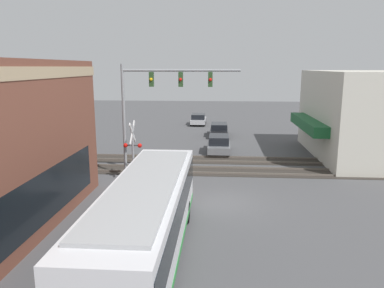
{
  "coord_description": "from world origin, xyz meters",
  "views": [
    {
      "loc": [
        -19.06,
        0.19,
        7.11
      ],
      "look_at": [
        4.63,
        1.94,
        2.19
      ],
      "focal_mm": 35.0,
      "sensor_mm": 36.0,
      "label": 1
    }
  ],
  "objects_px": {
    "crossing_signal": "(133,145)",
    "parked_car_grey": "(219,145)",
    "pedestrian_at_crossing": "(152,169)",
    "city_bus": "(147,217)",
    "parked_car_black": "(219,130)",
    "parked_car_silver": "(198,119)"
  },
  "relations": [
    {
      "from": "city_bus",
      "to": "parked_car_grey",
      "type": "bearing_deg",
      "value": -8.16
    },
    {
      "from": "parked_car_grey",
      "to": "pedestrian_at_crossing",
      "type": "xyz_separation_m",
      "value": [
        -8.55,
        4.16,
        0.18
      ]
    },
    {
      "from": "city_bus",
      "to": "parked_car_silver",
      "type": "distance_m",
      "value": 33.66
    },
    {
      "from": "crossing_signal",
      "to": "city_bus",
      "type": "bearing_deg",
      "value": -164.24
    },
    {
      "from": "parked_car_grey",
      "to": "parked_car_silver",
      "type": "relative_size",
      "value": 1.04
    },
    {
      "from": "parked_car_silver",
      "to": "city_bus",
      "type": "bearing_deg",
      "value": 180.0
    },
    {
      "from": "crossing_signal",
      "to": "parked_car_grey",
      "type": "bearing_deg",
      "value": -32.63
    },
    {
      "from": "city_bus",
      "to": "crossing_signal",
      "type": "bearing_deg",
      "value": 15.76
    },
    {
      "from": "crossing_signal",
      "to": "parked_car_grey",
      "type": "distance_m",
      "value": 10.06
    },
    {
      "from": "crossing_signal",
      "to": "pedestrian_at_crossing",
      "type": "relative_size",
      "value": 2.23
    },
    {
      "from": "city_bus",
      "to": "parked_car_silver",
      "type": "relative_size",
      "value": 2.73
    },
    {
      "from": "parked_car_black",
      "to": "parked_car_silver",
      "type": "relative_size",
      "value": 1.09
    },
    {
      "from": "parked_car_grey",
      "to": "pedestrian_at_crossing",
      "type": "height_order",
      "value": "pedestrian_at_crossing"
    },
    {
      "from": "crossing_signal",
      "to": "parked_car_silver",
      "type": "xyz_separation_m",
      "value": [
        23.87,
        -2.76,
        -1.66
      ]
    },
    {
      "from": "city_bus",
      "to": "parked_car_black",
      "type": "relative_size",
      "value": 2.51
    },
    {
      "from": "crossing_signal",
      "to": "parked_car_grey",
      "type": "xyz_separation_m",
      "value": [
        8.37,
        -5.36,
        -1.61
      ]
    },
    {
      "from": "parked_car_grey",
      "to": "pedestrian_at_crossing",
      "type": "relative_size",
      "value": 2.59
    },
    {
      "from": "city_bus",
      "to": "parked_car_black",
      "type": "bearing_deg",
      "value": -5.73
    },
    {
      "from": "crossing_signal",
      "to": "pedestrian_at_crossing",
      "type": "bearing_deg",
      "value": -98.57
    },
    {
      "from": "parked_car_silver",
      "to": "pedestrian_at_crossing",
      "type": "relative_size",
      "value": 2.48
    },
    {
      "from": "parked_car_silver",
      "to": "crossing_signal",
      "type": "bearing_deg",
      "value": 173.41
    },
    {
      "from": "pedestrian_at_crossing",
      "to": "parked_car_silver",
      "type": "bearing_deg",
      "value": -3.72
    }
  ]
}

